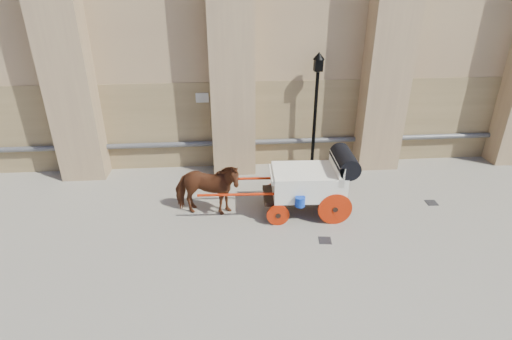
{
  "coord_description": "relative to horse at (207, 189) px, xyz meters",
  "views": [
    {
      "loc": [
        -1.27,
        -9.01,
        6.1
      ],
      "look_at": [
        -0.48,
        0.7,
        1.37
      ],
      "focal_mm": 28.0,
      "sensor_mm": 36.0,
      "label": 1
    }
  ],
  "objects": [
    {
      "name": "ground",
      "position": [
        1.85,
        -0.75,
        -0.8
      ],
      "size": [
        90.0,
        90.0,
        0.0
      ],
      "primitive_type": "plane",
      "color": "slate",
      "rests_on": "ground"
    },
    {
      "name": "horse",
      "position": [
        0.0,
        0.0,
        0.0
      ],
      "size": [
        2.02,
        1.17,
        1.6
      ],
      "primitive_type": "imported",
      "rotation": [
        0.0,
        0.0,
        1.4
      ],
      "color": "#632A15",
      "rests_on": "ground"
    },
    {
      "name": "carriage",
      "position": [
        2.95,
        -0.12,
        0.21
      ],
      "size": [
        4.33,
        1.55,
        1.88
      ],
      "rotation": [
        0.0,
        0.0,
        -0.04
      ],
      "color": "black",
      "rests_on": "ground"
    },
    {
      "name": "street_lamp",
      "position": [
        3.57,
        2.76,
        1.33
      ],
      "size": [
        0.37,
        0.37,
        4.0
      ],
      "color": "black",
      "rests_on": "ground"
    },
    {
      "name": "drain_grate_near",
      "position": [
        3.02,
        -1.53,
        -0.8
      ],
      "size": [
        0.36,
        0.36,
        0.01
      ],
      "primitive_type": "cube",
      "rotation": [
        0.0,
        0.0,
        -0.12
      ],
      "color": "black",
      "rests_on": "ground"
    },
    {
      "name": "drain_grate_far",
      "position": [
        6.65,
        0.07,
        -0.8
      ],
      "size": [
        0.33,
        0.33,
        0.01
      ],
      "primitive_type": "cube",
      "rotation": [
        0.0,
        0.0,
        -0.04
      ],
      "color": "black",
      "rests_on": "ground"
    }
  ]
}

